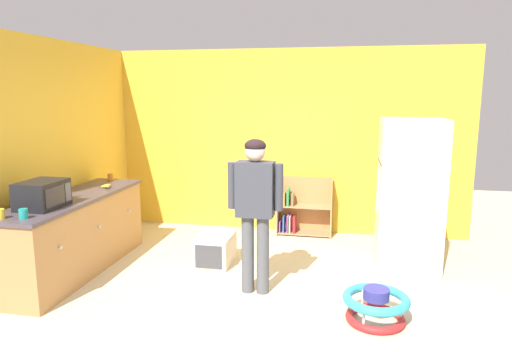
% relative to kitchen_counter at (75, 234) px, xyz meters
% --- Properties ---
extents(ground_plane, '(12.00, 12.00, 0.00)m').
position_rel_kitchen_counter_xyz_m(ground_plane, '(2.20, -0.19, -0.45)').
color(ground_plane, '#C2B599').
rests_on(ground_plane, ground).
extents(back_wall, '(5.20, 0.06, 2.70)m').
position_rel_kitchen_counter_xyz_m(back_wall, '(2.20, 2.14, 0.90)').
color(back_wall, gold).
rests_on(back_wall, ground).
extents(left_side_wall, '(0.06, 2.99, 2.70)m').
position_rel_kitchen_counter_xyz_m(left_side_wall, '(-0.43, 0.62, 0.90)').
color(left_side_wall, gold).
rests_on(left_side_wall, ground).
extents(kitchen_counter, '(0.65, 2.21, 0.90)m').
position_rel_kitchen_counter_xyz_m(kitchen_counter, '(0.00, 0.00, 0.00)').
color(kitchen_counter, '#AB7946').
rests_on(kitchen_counter, ground).
extents(refrigerator, '(0.73, 0.68, 1.78)m').
position_rel_kitchen_counter_xyz_m(refrigerator, '(3.78, 0.83, 0.44)').
color(refrigerator, white).
rests_on(refrigerator, ground).
extents(bookshelf, '(0.80, 0.28, 0.85)m').
position_rel_kitchen_counter_xyz_m(bookshelf, '(2.42, 1.96, -0.09)').
color(bookshelf, '#AF794E').
rests_on(bookshelf, ground).
extents(standing_person, '(0.57, 0.22, 1.61)m').
position_rel_kitchen_counter_xyz_m(standing_person, '(2.16, -0.14, 0.52)').
color(standing_person, '#4F5155').
rests_on(standing_person, ground).
extents(baby_walker, '(0.60, 0.60, 0.32)m').
position_rel_kitchen_counter_xyz_m(baby_walker, '(3.36, -0.55, -0.29)').
color(baby_walker, red).
rests_on(baby_walker, ground).
extents(pet_carrier, '(0.42, 0.55, 0.36)m').
position_rel_kitchen_counter_xyz_m(pet_carrier, '(1.51, 0.56, -0.27)').
color(pet_carrier, beige).
rests_on(pet_carrier, ground).
extents(microwave, '(0.37, 0.48, 0.28)m').
position_rel_kitchen_counter_xyz_m(microwave, '(0.01, -0.53, 0.59)').
color(microwave, black).
rests_on(microwave, kitchen_counter).
extents(banana_bunch, '(0.12, 0.16, 0.04)m').
position_rel_kitchen_counter_xyz_m(banana_bunch, '(0.15, 0.51, 0.48)').
color(banana_bunch, yellow).
rests_on(banana_bunch, kitchen_counter).
extents(clear_bottle, '(0.07, 0.07, 0.25)m').
position_rel_kitchen_counter_xyz_m(clear_bottle, '(0.01, -0.16, 0.55)').
color(clear_bottle, silver).
rests_on(clear_bottle, kitchen_counter).
extents(white_cup, '(0.08, 0.08, 0.09)m').
position_rel_kitchen_counter_xyz_m(white_cup, '(-0.22, 0.04, 0.50)').
color(white_cup, white).
rests_on(white_cup, kitchen_counter).
extents(yellow_cup, '(0.08, 0.08, 0.09)m').
position_rel_kitchen_counter_xyz_m(yellow_cup, '(-0.10, -0.99, 0.50)').
color(yellow_cup, yellow).
rests_on(yellow_cup, kitchen_counter).
extents(orange_cup, '(0.08, 0.08, 0.09)m').
position_rel_kitchen_counter_xyz_m(orange_cup, '(-0.06, 0.98, 0.50)').
color(orange_cup, orange).
rests_on(orange_cup, kitchen_counter).
extents(green_cup, '(0.08, 0.08, 0.09)m').
position_rel_kitchen_counter_xyz_m(green_cup, '(-0.22, -0.19, 0.50)').
color(green_cup, green).
rests_on(green_cup, kitchen_counter).
extents(teal_cup, '(0.08, 0.08, 0.09)m').
position_rel_kitchen_counter_xyz_m(teal_cup, '(0.10, -0.93, 0.50)').
color(teal_cup, teal).
rests_on(teal_cup, kitchen_counter).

